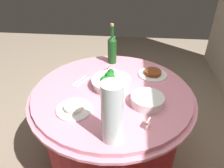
% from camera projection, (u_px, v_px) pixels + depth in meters
% --- Properties ---
extents(ground_plane, '(6.00, 6.00, 0.00)m').
position_uv_depth(ground_plane, '(112.00, 159.00, 1.91)').
color(ground_plane, gray).
extents(buffet_table, '(1.16, 1.16, 0.74)m').
position_uv_depth(buffet_table, '(112.00, 128.00, 1.70)').
color(buffet_table, maroon).
rests_on(buffet_table, ground_plane).
extents(broccoli_bowl, '(0.28, 0.28, 0.11)m').
position_uv_depth(broccoli_bowl, '(111.00, 81.00, 1.51)').
color(broccoli_bowl, white).
rests_on(broccoli_bowl, buffet_table).
extents(plate_stack, '(0.21, 0.21, 0.06)m').
position_uv_depth(plate_stack, '(147.00, 100.00, 1.36)').
color(plate_stack, white).
rests_on(plate_stack, buffet_table).
extents(wine_bottle, '(0.07, 0.07, 0.34)m').
position_uv_depth(wine_bottle, '(112.00, 48.00, 1.79)').
color(wine_bottle, '#134117').
rests_on(wine_bottle, buffet_table).
extents(decorative_fruit_vase, '(0.11, 0.11, 0.34)m').
position_uv_depth(decorative_fruit_vase, '(112.00, 116.00, 1.05)').
color(decorative_fruit_vase, silver).
rests_on(decorative_fruit_vase, buffet_table).
extents(serving_tongs, '(0.16, 0.11, 0.01)m').
position_uv_depth(serving_tongs, '(80.00, 82.00, 1.59)').
color(serving_tongs, silver).
rests_on(serving_tongs, buffet_table).
extents(food_plate_stir_fry, '(0.22, 0.22, 0.04)m').
position_uv_depth(food_plate_stir_fry, '(153.00, 74.00, 1.67)').
color(food_plate_stir_fry, white).
rests_on(food_plate_stir_fry, buffet_table).
extents(food_plate_rice, '(0.22, 0.22, 0.04)m').
position_uv_depth(food_plate_rice, '(74.00, 108.00, 1.31)').
color(food_plate_rice, white).
rests_on(food_plate_rice, buffet_table).
extents(label_placard_front, '(0.05, 0.03, 0.05)m').
position_uv_depth(label_placard_front, '(148.00, 123.00, 1.18)').
color(label_placard_front, white).
rests_on(label_placard_front, buffet_table).
extents(label_placard_mid, '(0.05, 0.01, 0.05)m').
position_uv_depth(label_placard_mid, '(108.00, 69.00, 1.70)').
color(label_placard_mid, white).
rests_on(label_placard_mid, buffet_table).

